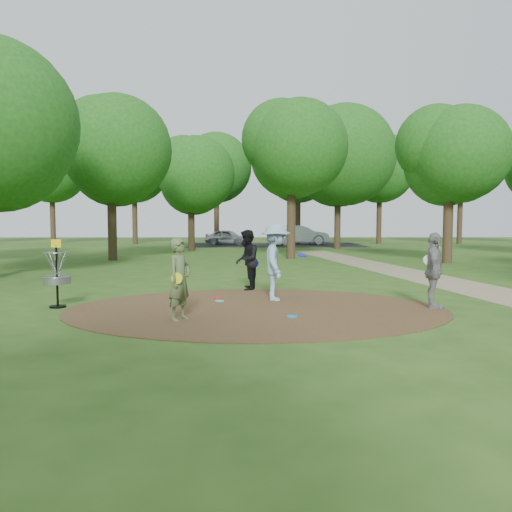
{
  "coord_description": "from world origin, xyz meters",
  "views": [
    {
      "loc": [
        -0.15,
        -10.92,
        1.95
      ],
      "look_at": [
        0.0,
        1.2,
        1.1
      ],
      "focal_mm": 35.0,
      "sensor_mm": 36.0,
      "label": 1
    }
  ],
  "objects": [
    {
      "name": "ground",
      "position": [
        0.0,
        0.0,
        0.0
      ],
      "size": [
        100.0,
        100.0,
        0.0
      ],
      "primitive_type": "plane",
      "color": "#2D5119",
      "rests_on": "ground"
    },
    {
      "name": "dirt_clearing",
      "position": [
        0.0,
        0.0,
        0.01
      ],
      "size": [
        8.4,
        8.4,
        0.02
      ],
      "primitive_type": "cylinder",
      "color": "#47301C",
      "rests_on": "ground"
    },
    {
      "name": "footpath",
      "position": [
        6.5,
        2.0,
        0.01
      ],
      "size": [
        7.55,
        39.89,
        0.01
      ],
      "primitive_type": "cube",
      "rotation": [
        0.0,
        0.0,
        0.14
      ],
      "color": "#8C7A5B",
      "rests_on": "ground"
    },
    {
      "name": "parking_lot",
      "position": [
        2.0,
        30.0,
        0.0
      ],
      "size": [
        14.0,
        8.0,
        0.01
      ],
      "primitive_type": "cube",
      "color": "black",
      "rests_on": "ground"
    },
    {
      "name": "player_observer_with_disc",
      "position": [
        -1.52,
        -1.25,
        0.81
      ],
      "size": [
        0.62,
        0.7,
        1.62
      ],
      "color": "#526439",
      "rests_on": "ground"
    },
    {
      "name": "player_throwing_with_disc",
      "position": [
        0.49,
        1.21,
        0.95
      ],
      "size": [
        1.16,
        1.23,
        1.9
      ],
      "color": "#87AFC9",
      "rests_on": "ground"
    },
    {
      "name": "player_walking_with_disc",
      "position": [
        -0.24,
        3.09,
        0.85
      ],
      "size": [
        0.71,
        0.87,
        1.71
      ],
      "color": "black",
      "rests_on": "ground"
    },
    {
      "name": "player_waiting_with_disc",
      "position": [
        3.94,
        0.05,
        0.85
      ],
      "size": [
        0.69,
        1.07,
        1.7
      ],
      "color": "gray",
      "rests_on": "ground"
    },
    {
      "name": "disc_ground_cyan",
      "position": [
        -0.88,
        1.0,
        0.03
      ],
      "size": [
        0.22,
        0.22,
        0.02
      ],
      "primitive_type": "cylinder",
      "color": "#1CD4E4",
      "rests_on": "dirt_clearing"
    },
    {
      "name": "disc_ground_blue",
      "position": [
        0.7,
        -0.97,
        0.03
      ],
      "size": [
        0.22,
        0.22,
        0.02
      ],
      "primitive_type": "cylinder",
      "color": "#0D8DE0",
      "rests_on": "dirt_clearing"
    },
    {
      "name": "disc_ground_red",
      "position": [
        -0.95,
        1.46,
        0.03
      ],
      "size": [
        0.22,
        0.22,
        0.02
      ],
      "primitive_type": "cylinder",
      "color": "red",
      "rests_on": "dirt_clearing"
    },
    {
      "name": "car_left",
      "position": [
        -1.96,
        30.29,
        0.63
      ],
      "size": [
        3.98,
        2.51,
        1.26
      ],
      "primitive_type": "imported",
      "rotation": [
        0.0,
        0.0,
        1.27
      ],
      "color": "#ACB0B3",
      "rests_on": "ground"
    },
    {
      "name": "car_right",
      "position": [
        3.88,
        29.88,
        0.8
      ],
      "size": [
        5.14,
        2.9,
        1.61
      ],
      "primitive_type": "imported",
      "rotation": [
        0.0,
        0.0,
        1.83
      ],
      "color": "#B3B6BB",
      "rests_on": "ground"
    },
    {
      "name": "disc_golf_basket",
      "position": [
        -4.5,
        0.3,
        0.87
      ],
      "size": [
        0.63,
        0.63,
        1.54
      ],
      "color": "black",
      "rests_on": "ground"
    },
    {
      "name": "tree_ring",
      "position": [
        1.92,
        8.7,
        5.28
      ],
      "size": [
        37.47,
        46.3,
        9.78
      ],
      "color": "#332316",
      "rests_on": "ground"
    }
  ]
}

